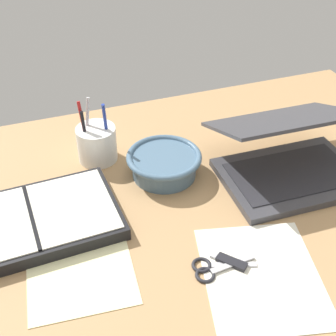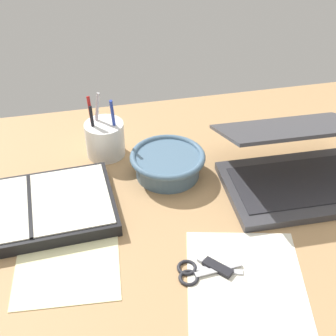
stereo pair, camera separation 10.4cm
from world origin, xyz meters
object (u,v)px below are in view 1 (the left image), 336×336
object	(u,v)px
planner	(33,222)
bowl	(164,163)
laptop	(288,157)
scissors	(210,269)
pen_cup	(97,143)

from	to	relation	value
planner	bowl	bearing A→B (deg)	11.16
laptop	planner	distance (cm)	59.96
bowl	scissors	size ratio (longest dim) A/B	1.42
laptop	planner	size ratio (longest dim) A/B	0.91
planner	laptop	bearing A→B (deg)	-4.32
bowl	planner	distance (cm)	32.97
pen_cup	planner	world-z (taller)	pen_cup
pen_cup	planner	bearing A→B (deg)	-133.01
laptop	bowl	size ratio (longest dim) A/B	1.85
bowl	pen_cup	world-z (taller)	pen_cup
laptop	bowl	xyz separation A→B (cm)	(-27.86, 9.59, -1.69)
pen_cup	planner	size ratio (longest dim) A/B	0.45
laptop	scissors	xyz separation A→B (cm)	(-29.41, -21.56, -4.68)
laptop	scissors	world-z (taller)	laptop
bowl	pen_cup	xyz separation A→B (cm)	(-13.57, 11.86, 1.29)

